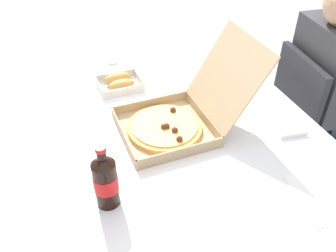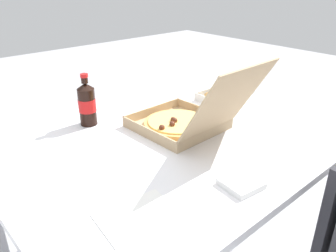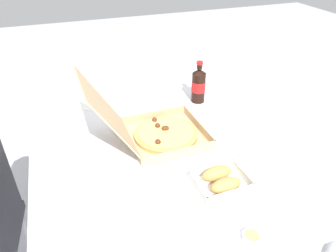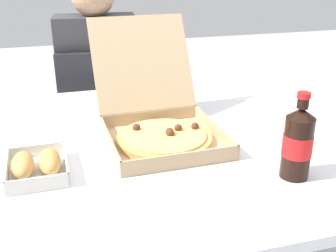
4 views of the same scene
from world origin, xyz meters
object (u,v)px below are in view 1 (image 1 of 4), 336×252
Objects in this scene: cola_bottle at (105,180)px; paper_menu at (321,197)px; pizza_box_open at (176,118)px; bread_side_box at (120,83)px; napkin_pile at (287,127)px; chair at (311,119)px; dipping_sauce_cup at (113,60)px; diner_person at (333,82)px.

cola_bottle is 0.66m from paper_menu.
bread_side_box is at bearing -159.80° from pizza_box_open.
napkin_pile is at bearing 99.20° from cola_bottle.
chair reaches higher than dipping_sauce_cup.
paper_menu is at bearing -39.30° from chair.
diner_person is 10.46× the size of napkin_pile.
bread_side_box is 0.24m from dipping_sauce_cup.
diner_person is 1.21m from cola_bottle.
dipping_sauce_cup is at bearing -169.64° from pizza_box_open.
pizza_box_open is 0.38m from bread_side_box.
chair is 3.95× the size of paper_menu.
cola_bottle reaches higher than chair.
chair is at bearing 97.23° from pizza_box_open.
napkin_pile and dipping_sauce_cup have the same top height.
chair is at bearing -95.94° from diner_person.
bread_side_box is at bearing -133.73° from napkin_pile.
paper_menu is at bearing 32.50° from pizza_box_open.
paper_menu is at bearing -17.02° from napkin_pile.
napkin_pile is at bearing 69.54° from pizza_box_open.
bread_side_box is 0.92× the size of paper_menu.
diner_person is 1.07m from dipping_sauce_cup.
diner_person is at bearing 74.32° from bread_side_box.
bread_side_box reaches higher than napkin_pile.
cola_bottle reaches higher than paper_menu.
diner_person is 0.83m from pizza_box_open.
dipping_sauce_cup is at bearing -118.62° from diner_person.
pizza_box_open is 0.42m from cola_bottle.
bread_side_box is at bearing -105.68° from diner_person.
diner_person is 0.49m from napkin_pile.
paper_menu is (0.21, 0.62, -0.09)m from cola_bottle.
bread_side_box is at bearing -106.28° from chair.
bread_side_box is 0.74m from napkin_pile.
chair is at bearing 108.45° from cola_bottle.
diner_person reaches higher than dipping_sauce_cup.
diner_person is at bearing 119.51° from napkin_pile.
bread_side_box is 0.66m from cola_bottle.
chair is 0.82m from pizza_box_open.
pizza_box_open is 0.56m from paper_menu.
dipping_sauce_cup is at bearing 166.22° from cola_bottle.
dipping_sauce_cup reaches higher than paper_menu.
pizza_box_open is 9.12× the size of dipping_sauce_cup.
cola_bottle is at bearing -13.78° from dipping_sauce_cup.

